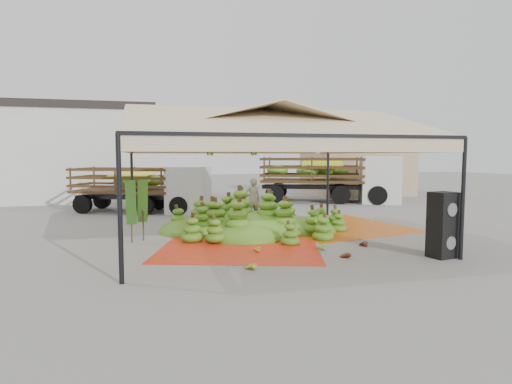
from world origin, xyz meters
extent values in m
plane|color=slate|center=(0.00, 0.00, 0.00)|extent=(90.00, 90.00, 0.00)
cylinder|color=black|center=(-4.00, -4.00, 1.50)|extent=(0.10, 0.10, 3.00)
cylinder|color=black|center=(4.00, -4.00, 1.50)|extent=(0.10, 0.10, 3.00)
cylinder|color=black|center=(-4.00, 4.00, 1.50)|extent=(0.10, 0.10, 3.00)
cylinder|color=black|center=(4.00, 4.00, 1.50)|extent=(0.10, 0.10, 3.00)
pyramid|color=beige|center=(0.00, 0.00, 3.50)|extent=(8.00, 8.00, 1.00)
cube|color=black|center=(0.00, 0.00, 3.00)|extent=(8.00, 8.00, 0.08)
cube|color=beige|center=(0.00, 0.00, 2.82)|extent=(8.00, 8.00, 0.36)
cube|color=silver|center=(-10.00, 14.00, 2.50)|extent=(14.00, 6.00, 5.00)
cube|color=black|center=(-10.00, 14.00, 5.20)|extent=(14.30, 6.30, 0.40)
cube|color=tan|center=(10.00, 13.00, 1.80)|extent=(6.00, 5.00, 3.60)
cube|color=navy|center=(10.00, 13.00, 3.85)|extent=(6.30, 5.30, 0.50)
cube|color=red|center=(-0.97, -1.21, 0.01)|extent=(5.33, 5.19, 0.01)
cube|color=#D36313|center=(3.11, 1.32, 0.01)|extent=(5.37, 5.54, 0.01)
ellipsoid|color=#367518|center=(0.01, 1.13, 0.67)|extent=(7.84, 7.29, 1.34)
ellipsoid|color=#B79224|center=(-0.74, -1.92, 0.10)|extent=(0.53, 0.47, 0.21)
ellipsoid|color=gold|center=(-1.32, -3.70, 0.11)|extent=(0.56, 0.50, 0.21)
ellipsoid|color=#571714|center=(2.34, -2.03, 0.11)|extent=(0.53, 0.45, 0.22)
ellipsoid|color=#5D2815|center=(1.26, -3.22, 0.09)|extent=(0.52, 0.49, 0.19)
ellipsoid|color=#3E7B19|center=(1.03, -2.11, 0.11)|extent=(0.59, 0.56, 0.21)
ellipsoid|color=#356F17|center=(-1.41, 1.39, 2.62)|extent=(0.24, 0.24, 0.20)
ellipsoid|color=#356F17|center=(0.09, 1.39, 2.62)|extent=(0.24, 0.24, 0.20)
cube|color=black|center=(3.70, -3.68, 0.41)|extent=(0.69, 0.63, 0.83)
cube|color=black|center=(3.70, -3.68, 1.24)|extent=(0.69, 0.63, 0.83)
imported|color=gray|center=(0.61, 3.59, 0.83)|extent=(0.61, 0.41, 1.66)
cube|color=#492A18|center=(-4.39, 7.58, 0.95)|extent=(4.95, 3.60, 0.11)
cube|color=silver|center=(-1.63, 6.48, 1.04)|extent=(2.24, 2.44, 2.07)
cylinder|color=black|center=(-6.23, 7.35, 0.41)|extent=(0.85, 0.55, 0.81)
cylinder|color=black|center=(-5.56, 9.02, 0.41)|extent=(0.85, 0.55, 0.81)
cylinder|color=black|center=(-3.56, 6.28, 0.41)|extent=(0.85, 0.55, 0.81)
cylinder|color=black|center=(-2.89, 7.95, 0.41)|extent=(0.85, 0.55, 0.81)
cylinder|color=black|center=(-2.14, 5.71, 0.41)|extent=(0.85, 0.55, 0.81)
cylinder|color=black|center=(-1.46, 7.38, 0.41)|extent=(0.85, 0.55, 0.81)
ellipsoid|color=#58851B|center=(-4.39, 7.58, 1.40)|extent=(3.95, 2.85, 0.63)
cube|color=#C9D918|center=(-3.98, 7.41, 1.76)|extent=(2.34, 2.34, 0.22)
cube|color=#453317|center=(5.47, 9.43, 1.15)|extent=(6.05, 4.47, 0.13)
cube|color=silver|center=(8.82, 8.02, 1.26)|extent=(2.77, 3.00, 2.53)
cylinder|color=black|center=(3.22, 9.19, 0.49)|extent=(1.04, 0.69, 0.99)
cylinder|color=black|center=(4.08, 11.21, 0.49)|extent=(1.04, 0.69, 0.99)
cylinder|color=black|center=(6.46, 7.82, 0.49)|extent=(1.04, 0.69, 0.99)
cylinder|color=black|center=(7.32, 9.84, 0.49)|extent=(1.04, 0.69, 0.99)
cylinder|color=black|center=(8.18, 7.09, 0.49)|extent=(1.04, 0.69, 0.99)
cylinder|color=black|center=(9.04, 9.11, 0.49)|extent=(1.04, 0.69, 0.99)
ellipsoid|color=#3D861B|center=(5.47, 9.43, 1.70)|extent=(4.82, 3.54, 0.77)
cube|color=#CBCE16|center=(5.98, 9.22, 2.14)|extent=(2.88, 2.88, 0.27)
camera|label=1|loc=(-3.49, -12.78, 2.56)|focal=30.00mm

